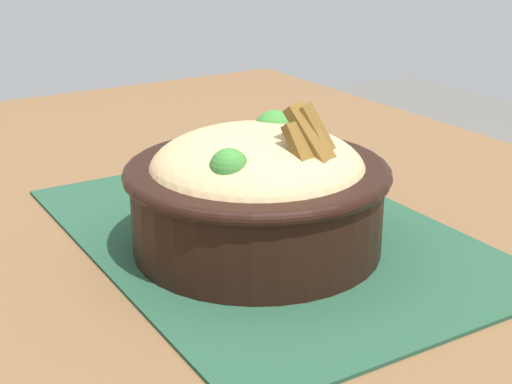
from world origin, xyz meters
TOP-DOWN VIEW (x-y plane):
  - table at (0.00, 0.00)m, footprint 1.34×0.86m
  - placemat at (0.03, -0.02)m, footprint 0.43×0.30m
  - bowl at (0.01, 0.00)m, footprint 0.24×0.24m
  - fork at (0.13, -0.01)m, footprint 0.02×0.13m

SIDE VIEW (x-z plane):
  - table at x=0.00m, z-range 0.30..1.01m
  - placemat at x=0.03m, z-range 0.71..0.72m
  - fork at x=0.13m, z-range 0.72..0.72m
  - bowl at x=0.01m, z-range 0.70..0.83m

